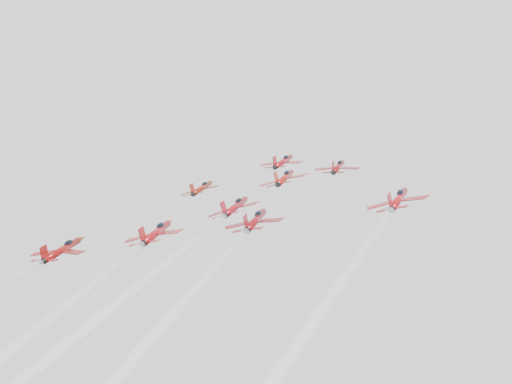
% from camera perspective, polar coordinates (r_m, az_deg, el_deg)
% --- Properties ---
extents(jet_lead, '(9.80, 12.16, 8.98)m').
position_cam_1_polar(jet_lead, '(155.98, 2.18, 2.47)').
color(jet_lead, '#A70F19').
extents(jet_row2_left, '(8.89, 11.03, 8.15)m').
position_cam_1_polar(jet_row2_left, '(146.29, -4.34, 0.34)').
color(jet_row2_left, maroon).
extents(jet_row2_center, '(9.86, 12.23, 9.03)m').
position_cam_1_polar(jet_row2_center, '(136.30, 2.33, 1.18)').
color(jet_row2_center, '#B21911').
extents(jet_row2_right, '(8.72, 10.82, 7.99)m').
position_cam_1_polar(jet_row2_right, '(135.71, 6.59, 2.04)').
color(jet_row2_right, maroon).
extents(jet_center, '(9.58, 85.56, 61.71)m').
position_cam_1_polar(jet_center, '(80.78, -12.91, -10.09)').
color(jet_center, '#A9101E').
extents(jet_rear_right, '(9.31, 83.07, 59.91)m').
position_cam_1_polar(jet_rear_right, '(68.96, -11.99, -13.07)').
color(jet_rear_right, maroon).
extents(jet_rear_farright, '(9.01, 80.46, 58.03)m').
position_cam_1_polar(jet_rear_farright, '(61.44, 6.24, -11.27)').
color(jet_rear_farright, '#B21016').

